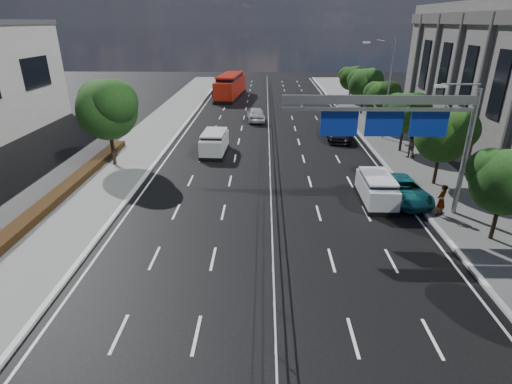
{
  "coord_description": "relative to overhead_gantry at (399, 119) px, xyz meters",
  "views": [
    {
      "loc": [
        -0.43,
        -11.07,
        10.37
      ],
      "look_at": [
        -0.82,
        7.47,
        2.4
      ],
      "focal_mm": 28.0,
      "sensor_mm": 36.0,
      "label": 1
    }
  ],
  "objects": [
    {
      "name": "far_tree_h",
      "position": [
        4.5,
        34.43,
        -2.18
      ],
      "size": [
        3.41,
        3.18,
        4.91
      ],
      "color": "black",
      "rests_on": "ground"
    },
    {
      "name": "pedestrian_a",
      "position": [
        2.86,
        -0.43,
        -4.54
      ],
      "size": [
        0.81,
        0.76,
        1.86
      ],
      "primitive_type": "imported",
      "rotation": [
        0.0,
        0.0,
        3.79
      ],
      "color": "gray",
      "rests_on": "sidewalk_far"
    },
    {
      "name": "streetlight_far",
      "position": [
        3.76,
        15.95,
        -0.4
      ],
      "size": [
        2.78,
        2.4,
        9.0
      ],
      "color": "gray",
      "rests_on": "ground"
    },
    {
      "name": "near_car_dark",
      "position": [
        -13.69,
        38.72,
        -4.78
      ],
      "size": [
        1.97,
        5.1,
        1.66
      ],
      "primitive_type": "imported",
      "rotation": [
        0.0,
        0.0,
        3.1
      ],
      "color": "black",
      "rests_on": "ground"
    },
    {
      "name": "near_tree_back",
      "position": [
        -18.68,
        7.92,
        -1.0
      ],
      "size": [
        4.84,
        4.51,
        6.69
      ],
      "color": "black",
      "rests_on": "ground"
    },
    {
      "name": "far_tree_f",
      "position": [
        4.5,
        19.43,
        -2.12
      ],
      "size": [
        3.52,
        3.28,
        5.02
      ],
      "color": "black",
      "rests_on": "ground"
    },
    {
      "name": "silver_minivan",
      "position": [
        -0.24,
        1.6,
        -4.74
      ],
      "size": [
        1.86,
        4.26,
        1.76
      ],
      "rotation": [
        0.0,
        0.0,
        -0.02
      ],
      "color": "black",
      "rests_on": "ground"
    },
    {
      "name": "pedestrian_b",
      "position": [
        4.65,
        10.15,
        -4.57
      ],
      "size": [
        0.98,
        0.82,
        1.8
      ],
      "primitive_type": "imported",
      "rotation": [
        0.0,
        0.0,
        2.96
      ],
      "color": "gray",
      "rests_on": "sidewalk_far"
    },
    {
      "name": "near_car_silver",
      "position": [
        -8.13,
        23.31,
        -4.83
      ],
      "size": [
        2.33,
        4.75,
        1.56
      ],
      "primitive_type": "imported",
      "rotation": [
        0.0,
        0.0,
        3.25
      ],
      "color": "silver",
      "rests_on": "ground"
    },
    {
      "name": "kerb_near",
      "position": [
        -15.74,
        -10.05,
        -5.54
      ],
      "size": [
        0.25,
        140.0,
        0.15
      ],
      "primitive_type": "cube",
      "color": "silver",
      "rests_on": "ground"
    },
    {
      "name": "ground",
      "position": [
        -6.74,
        -10.05,
        -5.61
      ],
      "size": [
        160.0,
        160.0,
        0.0
      ],
      "primitive_type": "plane",
      "color": "black",
      "rests_on": "ground"
    },
    {
      "name": "far_tree_c",
      "position": [
        4.5,
        -3.07,
        -2.18
      ],
      "size": [
        3.52,
        3.28,
        4.94
      ],
      "color": "black",
      "rests_on": "ground"
    },
    {
      "name": "far_tree_g",
      "position": [
        4.51,
        26.92,
        -1.85
      ],
      "size": [
        3.96,
        3.69,
        5.45
      ],
      "color": "black",
      "rests_on": "ground"
    },
    {
      "name": "far_tree_e",
      "position": [
        4.51,
        11.93,
        -2.05
      ],
      "size": [
        3.63,
        3.38,
        5.13
      ],
      "color": "black",
      "rests_on": "ground"
    },
    {
      "name": "parked_car_teal",
      "position": [
        1.56,
        1.95,
        -4.92
      ],
      "size": [
        2.79,
        5.13,
        1.36
      ],
      "primitive_type": "imported",
      "rotation": [
        0.0,
        0.0,
        0.11
      ],
      "color": "#165A64",
      "rests_on": "ground"
    },
    {
      "name": "white_minivan",
      "position": [
        -11.35,
        11.21,
        -4.67
      ],
      "size": [
        2.1,
        4.47,
        1.9
      ],
      "rotation": [
        0.0,
        0.0,
        -0.05
      ],
      "color": "black",
      "rests_on": "ground"
    },
    {
      "name": "median_fence",
      "position": [
        -6.74,
        12.45,
        -5.08
      ],
      "size": [
        0.05,
        85.0,
        1.02
      ],
      "color": "silver",
      "rests_on": "ground"
    },
    {
      "name": "parked_car_dark",
      "position": [
        -0.24,
        16.05,
        -4.83
      ],
      "size": [
        2.28,
        5.4,
        1.55
      ],
      "primitive_type": "imported",
      "rotation": [
        0.0,
        0.0,
        -0.02
      ],
      "color": "black",
      "rests_on": "ground"
    },
    {
      "name": "red_bus",
      "position": [
        -12.12,
        37.92,
        -3.86
      ],
      "size": [
        3.98,
        11.47,
        3.35
      ],
      "rotation": [
        0.0,
        0.0,
        -0.12
      ],
      "color": "black",
      "rests_on": "ground"
    },
    {
      "name": "far_tree_d",
      "position": [
        4.51,
        4.42,
        -1.92
      ],
      "size": [
        3.85,
        3.59,
        5.34
      ],
      "color": "black",
      "rests_on": "ground"
    },
    {
      "name": "overhead_gantry",
      "position": [
        0.0,
        0.0,
        0.0
      ],
      "size": [
        10.24,
        0.38,
        7.45
      ],
      "color": "gray",
      "rests_on": "ground"
    }
  ]
}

